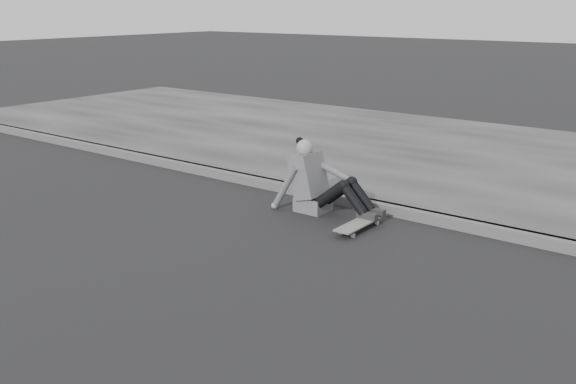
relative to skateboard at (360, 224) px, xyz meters
name	(u,v)px	position (x,y,z in m)	size (l,w,h in m)	color
ground	(384,333)	(1.34, -1.88, -0.07)	(80.00, 80.00, 0.00)	black
curb	(502,232)	(1.34, 0.70, -0.01)	(24.00, 0.16, 0.12)	#535353
sidewalk	(575,175)	(1.34, 3.72, -0.01)	(24.00, 6.00, 0.12)	#3D3D3D
skateboard	(360,224)	(0.00, 0.00, 0.00)	(0.20, 0.78, 0.09)	gray
seated_woman	(318,183)	(-0.73, 0.25, 0.29)	(1.38, 0.46, 0.88)	#59595C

